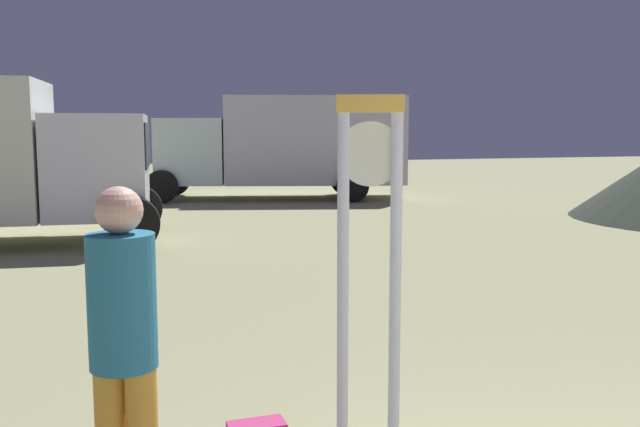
# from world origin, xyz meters

# --- Properties ---
(standing_clock) EXTENTS (0.39, 0.23, 2.19)m
(standing_clock) POSITION_xyz_m (-0.88, 1.97, 1.32)
(standing_clock) COLOR silver
(standing_clock) RESTS_ON ground_plane
(person_near_clock) EXTENTS (0.33, 0.33, 1.73)m
(person_near_clock) POSITION_xyz_m (-2.30, 1.68, 0.96)
(person_near_clock) COLOR gold
(person_near_clock) RESTS_ON ground_plane
(box_truck_far) EXTENTS (7.60, 4.26, 2.93)m
(box_truck_far) POSITION_xyz_m (3.08, 17.62, 1.60)
(box_truck_far) COLOR silver
(box_truck_far) RESTS_ON ground_plane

